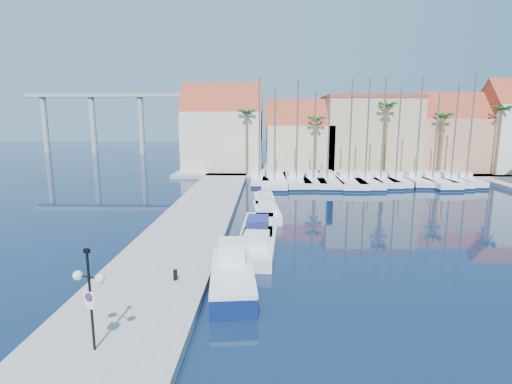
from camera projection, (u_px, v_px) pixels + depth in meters
ground at (335, 318)px, 17.51m from camera, size 260.00×260.00×0.00m
quay_west at (190, 228)px, 30.98m from camera, size 6.00×77.00×0.50m
shore_north at (348, 170)px, 64.34m from camera, size 54.00×16.00×0.50m
lamp_post at (89, 284)px, 13.79m from camera, size 1.25×0.61×3.79m
bollard at (175, 275)px, 20.31m from camera, size 0.22×0.22×0.54m
fishing_boat at (232, 275)px, 20.37m from camera, size 2.76×6.54×2.22m
motorboat_west_0 at (257, 245)px, 25.84m from camera, size 2.75×7.37×1.40m
motorboat_west_1 at (258, 227)px, 30.10m from camera, size 2.42×7.05×1.40m
motorboat_west_2 at (267, 211)px, 35.20m from camera, size 2.59×6.65×1.40m
motorboat_west_3 at (264, 201)px, 39.80m from camera, size 2.25×6.10×1.40m
sailboat_0 at (259, 178)px, 53.41m from camera, size 2.70×8.79×13.61m
sailboat_1 at (275, 180)px, 52.21m from camera, size 3.34×12.02×12.09m
sailboat_2 at (296, 180)px, 52.39m from camera, size 3.40×11.24×13.32m
sailboat_3 at (313, 180)px, 52.18m from camera, size 3.23×10.64×11.94m
sailboat_4 at (326, 180)px, 52.29m from camera, size 2.98×11.27×11.18m
sailboat_5 at (347, 180)px, 52.18m from camera, size 3.36×12.09×13.43m
sailboat_6 at (364, 180)px, 52.26m from camera, size 3.66×11.89×13.55m
sailboat_7 at (379, 180)px, 52.58m from camera, size 3.27×10.45×13.54m
sailboat_8 at (394, 180)px, 52.41m from camera, size 3.12×9.41×12.39m
sailboat_9 at (414, 179)px, 52.78m from camera, size 2.97×9.62×13.64m
sailboat_10 at (430, 180)px, 52.26m from camera, size 3.72×11.35×11.63m
sailboat_11 at (449, 180)px, 52.09m from camera, size 2.71×9.35×12.77m
sailboat_12 at (464, 180)px, 52.38m from camera, size 2.90×8.89×14.40m
building_0 at (223, 131)px, 62.77m from camera, size 12.30×9.00×13.50m
building_1 at (299, 139)px, 62.66m from camera, size 10.30×8.00×11.00m
building_2 at (368, 133)px, 63.15m from camera, size 14.20×10.20×11.50m
building_3 at (448, 136)px, 61.90m from camera, size 10.30×8.00×12.00m
building_4 at (511, 129)px, 60.46m from camera, size 8.30×8.00×14.00m
palm_0 at (247, 115)px, 57.27m from camera, size 2.60×2.60×10.15m
palm_1 at (316, 121)px, 57.17m from camera, size 2.60×2.60×9.15m
palm_2 at (387, 108)px, 56.54m from camera, size 2.60×2.60×11.15m
palm_3 at (444, 118)px, 56.57m from camera, size 2.60×2.60×9.65m
palm_4 at (502, 111)px, 56.17m from camera, size 2.60×2.60×10.65m
viaduct at (120, 111)px, 97.30m from camera, size 48.00×2.20×14.45m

